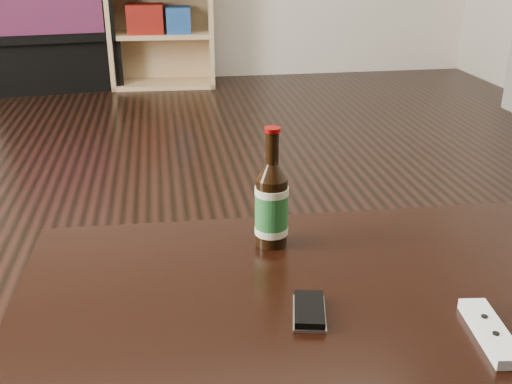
{
  "coord_description": "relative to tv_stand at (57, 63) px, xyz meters",
  "views": [
    {
      "loc": [
        0.08,
        -1.6,
        0.98
      ],
      "look_at": [
        0.24,
        -0.59,
        0.55
      ],
      "focal_mm": 42.0,
      "sensor_mm": 36.0,
      "label": 1
    }
  ],
  "objects": [
    {
      "name": "floor",
      "position": [
        0.63,
        -2.81,
        -0.18
      ],
      "size": [
        5.0,
        6.0,
        0.01
      ],
      "primitive_type": "cube",
      "color": "black",
      "rests_on": "ground"
    },
    {
      "name": "tv_stand",
      "position": [
        0.0,
        0.0,
        0.0
      ],
      "size": [
        0.92,
        0.54,
        0.35
      ],
      "primitive_type": "cube",
      "rotation": [
        0.0,
        0.0,
        0.13
      ],
      "color": "black",
      "rests_on": "floor"
    },
    {
      "name": "coffee_table",
      "position": [
        1.02,
        -3.62,
        0.2
      ],
      "size": [
        1.18,
        0.71,
        0.44
      ],
      "rotation": [
        0.0,
        0.0,
        -0.03
      ],
      "color": "black",
      "rests_on": "floor"
    },
    {
      "name": "beer_bottle",
      "position": [
        0.9,
        -3.4,
        0.34
      ],
      "size": [
        0.08,
        0.08,
        0.23
      ],
      "rotation": [
        0.0,
        0.0,
        -0.2
      ],
      "color": "black",
      "rests_on": "coffee_table"
    },
    {
      "name": "phone",
      "position": [
        0.92,
        -3.65,
        0.27
      ],
      "size": [
        0.07,
        0.11,
        0.02
      ],
      "rotation": [
        0.0,
        0.0,
        -0.22
      ],
      "color": "#A8A8AA",
      "rests_on": "coffee_table"
    },
    {
      "name": "remote",
      "position": [
        1.17,
        -3.74,
        0.27
      ],
      "size": [
        0.06,
        0.16,
        0.02
      ],
      "rotation": [
        0.0,
        0.0,
        -0.12
      ],
      "color": "silver",
      "rests_on": "coffee_table"
    }
  ]
}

